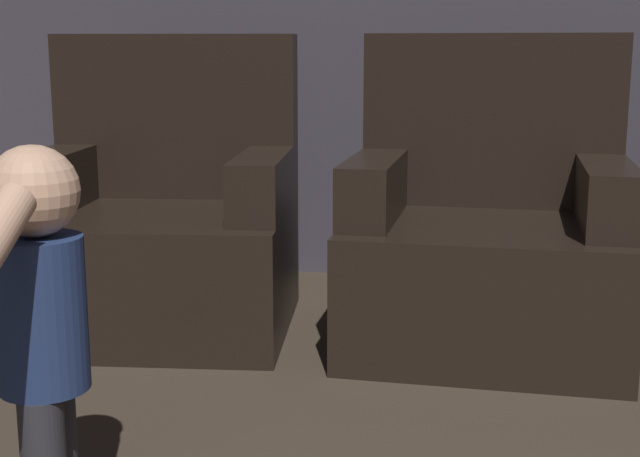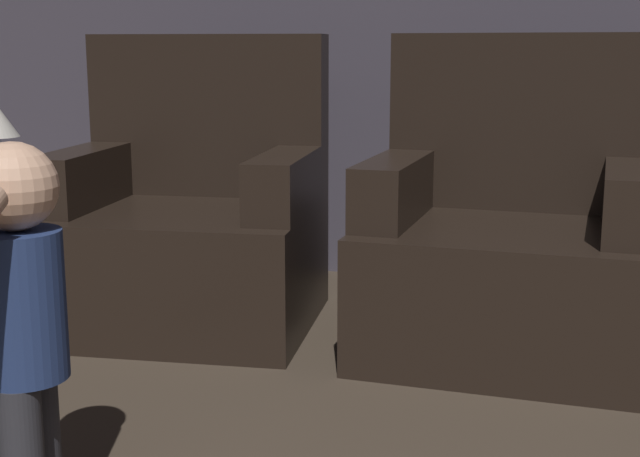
{
  "view_description": "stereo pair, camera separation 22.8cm",
  "coord_description": "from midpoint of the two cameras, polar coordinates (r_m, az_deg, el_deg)",
  "views": [
    {
      "loc": [
        0.21,
        0.72,
        0.98
      ],
      "look_at": [
        -0.17,
        2.92,
        0.52
      ],
      "focal_mm": 50.0,
      "sensor_mm": 36.0,
      "label": 1
    },
    {
      "loc": [
        0.43,
        0.77,
        0.98
      ],
      "look_at": [
        -0.17,
        2.92,
        0.52
      ],
      "focal_mm": 50.0,
      "sensor_mm": 36.0,
      "label": 2
    }
  ],
  "objects": [
    {
      "name": "armchair_left",
      "position": [
        3.21,
        -11.98,
        -0.08
      ],
      "size": [
        0.96,
        0.87,
        1.02
      ],
      "rotation": [
        0.0,
        0.0,
        0.1
      ],
      "color": "black",
      "rests_on": "ground_plane"
    },
    {
      "name": "person_toddler",
      "position": [
        1.83,
        -21.02,
        -5.23
      ],
      "size": [
        0.18,
        0.55,
        0.8
      ],
      "rotation": [
        0.0,
        0.0,
        1.8
      ],
      "color": "#28282D",
      "rests_on": "ground_plane"
    },
    {
      "name": "armchair_middle",
      "position": [
        2.99,
        8.44,
        -0.81
      ],
      "size": [
        0.92,
        0.83,
        1.02
      ],
      "rotation": [
        0.0,
        0.0,
        -0.04
      ],
      "color": "black",
      "rests_on": "ground_plane"
    }
  ]
}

